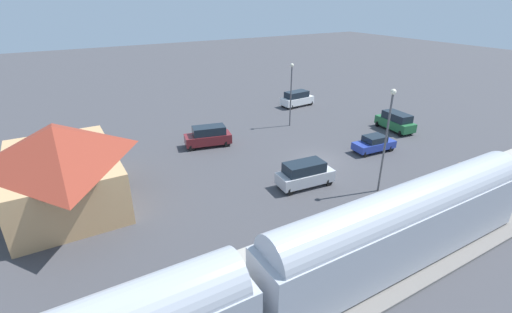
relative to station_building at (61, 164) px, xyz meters
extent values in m
plane|color=#424247|center=(-4.00, -22.00, -3.27)|extent=(200.00, 200.00, 0.00)
cube|color=slate|center=(-18.00, -22.00, -3.18)|extent=(4.80, 70.00, 0.18)
cube|color=#59544C|center=(-18.72, -22.00, -3.03)|extent=(0.10, 70.00, 0.12)
cube|color=#59544C|center=(-17.28, -22.00, -3.03)|extent=(0.10, 70.00, 0.12)
cube|color=#A8A399|center=(-14.00, -22.00, -3.12)|extent=(3.20, 46.00, 0.30)
cube|color=#ADB2BC|center=(-18.00, -16.78, -1.12)|extent=(2.90, 19.67, 3.70)
cube|color=gold|center=(-16.54, -16.78, -1.42)|extent=(0.04, 18.10, 0.36)
cylinder|color=#ADB2BC|center=(-18.00, -16.78, 0.63)|extent=(2.75, 18.89, 2.76)
cube|color=tan|center=(0.00, 0.00, -1.28)|extent=(11.58, 7.61, 3.99)
pyramid|color=maroon|center=(0.00, 0.00, 1.87)|extent=(12.38, 8.41, 2.31)
cube|color=#4C3323|center=(0.00, -3.84, -2.22)|extent=(1.10, 0.08, 2.10)
cylinder|color=#23284C|center=(-13.65, -29.33, -2.55)|extent=(0.22, 0.22, 0.85)
cylinder|color=yellow|center=(-13.65, -29.33, -1.81)|extent=(0.36, 0.36, 0.62)
sphere|color=tan|center=(-13.65, -29.33, -1.38)|extent=(0.24, 0.24, 0.24)
cylinder|color=#333338|center=(-13.99, -30.43, -2.55)|extent=(0.22, 0.22, 0.85)
cylinder|color=#2D72B7|center=(-13.99, -30.43, -1.81)|extent=(0.36, 0.36, 0.62)
sphere|color=tan|center=(-13.99, -30.43, -1.38)|extent=(0.24, 0.24, 0.24)
cube|color=#283D9E|center=(-5.05, -28.52, -2.55)|extent=(2.19, 4.63, 0.76)
cube|color=#19232D|center=(-5.05, -28.52, -1.85)|extent=(1.79, 2.28, 0.64)
cylinder|color=black|center=(-5.71, -26.76, -2.93)|extent=(0.22, 0.68, 0.68)
cylinder|color=black|center=(-4.12, -26.89, -2.93)|extent=(0.22, 0.68, 0.68)
cylinder|color=black|center=(-5.98, -30.15, -2.93)|extent=(0.22, 0.68, 0.68)
cylinder|color=black|center=(-4.39, -30.28, -2.93)|extent=(0.22, 0.68, 0.68)
cube|color=#236638|center=(-1.70, -35.66, -2.43)|extent=(5.08, 2.45, 1.00)
cube|color=#19232D|center=(-1.85, -35.65, -1.49)|extent=(3.59, 2.07, 0.88)
cylinder|color=black|center=(0.28, -35.00, -2.93)|extent=(0.22, 0.68, 0.68)
cylinder|color=black|center=(0.11, -36.71, -2.93)|extent=(0.22, 0.68, 0.68)
cylinder|color=black|center=(-3.50, -34.61, -2.93)|extent=(0.22, 0.68, 0.68)
cylinder|color=black|center=(-3.67, -36.32, -2.93)|extent=(0.22, 0.68, 0.68)
cube|color=silver|center=(-7.38, -17.76, -2.43)|extent=(2.38, 5.05, 1.00)
cube|color=#19232D|center=(-7.37, -17.61, -1.49)|extent=(2.02, 3.57, 0.88)
cylinder|color=black|center=(-6.69, -19.73, -2.93)|extent=(0.22, 0.68, 0.68)
cylinder|color=black|center=(-8.41, -19.57, -2.93)|extent=(0.22, 0.68, 0.68)
cylinder|color=black|center=(-6.36, -15.94, -2.93)|extent=(0.22, 0.68, 0.68)
cylinder|color=black|center=(-8.07, -15.79, -2.93)|extent=(0.22, 0.68, 0.68)
cube|color=maroon|center=(5.08, -14.18, -2.43)|extent=(2.97, 5.21, 1.00)
cube|color=#19232D|center=(5.05, -14.33, -1.49)|extent=(2.42, 3.72, 0.88)
cylinder|color=black|center=(4.65, -12.14, -2.93)|extent=(0.22, 0.68, 0.68)
cylinder|color=black|center=(6.33, -12.51, -2.93)|extent=(0.22, 0.68, 0.68)
cylinder|color=black|center=(3.84, -15.85, -2.93)|extent=(0.22, 0.68, 0.68)
cylinder|color=black|center=(5.51, -16.22, -2.93)|extent=(0.22, 0.68, 0.68)
cube|color=white|center=(12.69, -31.67, -2.43)|extent=(2.31, 5.03, 1.00)
cube|color=#19232D|center=(12.68, -31.52, -1.49)|extent=(1.97, 3.55, 0.88)
cylinder|color=black|center=(13.68, -33.50, -2.93)|extent=(0.22, 0.68, 0.68)
cylinder|color=black|center=(11.97, -33.63, -2.93)|extent=(0.22, 0.68, 0.68)
cylinder|color=black|center=(13.41, -29.71, -2.93)|extent=(0.22, 0.68, 0.68)
cylinder|color=black|center=(11.69, -29.84, -2.93)|extent=(0.22, 0.68, 0.68)
cylinder|color=#515156|center=(-11.20, -22.53, 0.86)|extent=(0.16, 0.16, 8.26)
sphere|color=#EAE5C6|center=(-11.20, -22.53, 5.16)|extent=(0.44, 0.44, 0.44)
cylinder|color=#515156|center=(6.10, -25.70, 0.37)|extent=(0.16, 0.16, 7.29)
sphere|color=#EAE5C6|center=(6.10, -25.70, 4.20)|extent=(0.44, 0.44, 0.44)
camera|label=1|loc=(-28.88, -0.28, 11.79)|focal=25.36mm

